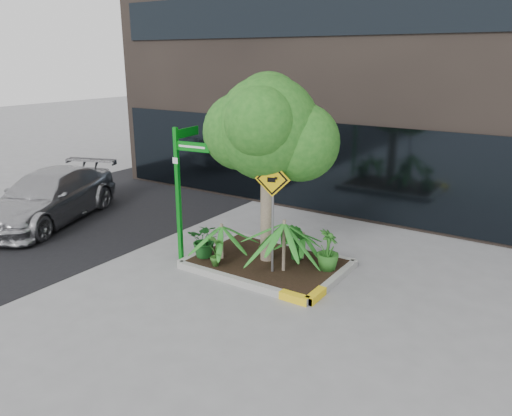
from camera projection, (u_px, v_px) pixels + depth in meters
The scene contains 14 objects.
ground at pixel (252, 269), 10.93m from camera, with size 80.00×80.00×0.00m, color gray.
asphalt_road at pixel (65, 218), 14.35m from camera, with size 7.00×80.00×0.01m, color black.
planter at pixel (268, 263), 11.00m from camera, with size 3.35×2.36×0.15m.
tree at pixel (268, 128), 10.27m from camera, with size 2.79×2.47×4.18m.
palm_front at pixel (284, 223), 10.22m from camera, with size 1.26×1.26×1.40m.
palm_left at pixel (221, 226), 10.93m from camera, with size 0.91×0.91×1.02m.
palm_back at pixel (303, 234), 10.98m from camera, with size 0.69×0.69×0.77m.
parked_car at pixel (49, 197), 13.97m from camera, with size 1.97×4.84×1.40m, color #A3A3A7.
shrub_a at pixel (205, 240), 11.14m from camera, with size 0.72×0.72×0.80m, color #164F1A.
shrub_b at pixel (328, 250), 10.46m from camera, with size 0.48×0.48×0.86m, color #28681F.
shrub_c at pixel (216, 250), 10.64m from camera, with size 0.38×0.38×0.72m, color #2D661F.
shrub_d at pixel (298, 241), 10.96m from camera, with size 0.47×0.47×0.85m, color #195819.
street_sign_post at pixel (181, 181), 10.83m from camera, with size 0.93×0.89×3.05m.
cattle_sign at pixel (272, 199), 9.99m from camera, with size 0.70×0.23×2.36m.
Camera 1 is at (5.61, -8.35, 4.48)m, focal length 35.00 mm.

